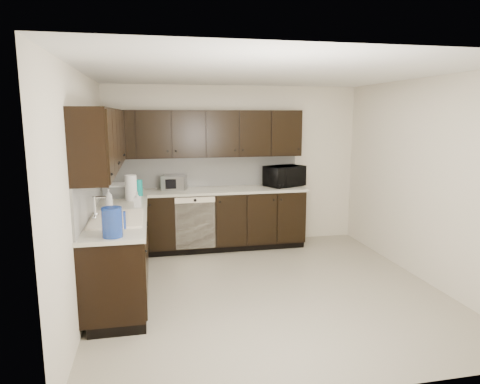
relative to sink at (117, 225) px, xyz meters
name	(u,v)px	position (x,y,z in m)	size (l,w,h in m)	color
floor	(267,289)	(1.68, 0.01, -0.88)	(4.00, 4.00, 0.00)	#A49D88
ceiling	(269,73)	(1.68, 0.01, 1.62)	(4.00, 4.00, 0.00)	white
wall_back	(235,166)	(1.68, 2.01, 0.37)	(4.00, 0.02, 2.50)	beige
wall_left	(84,192)	(-0.32, 0.01, 0.37)	(0.02, 4.00, 2.50)	beige
wall_right	(424,181)	(3.68, 0.01, 0.37)	(0.02, 4.00, 2.50)	beige
wall_front	(345,232)	(1.68, -1.99, 0.37)	(4.00, 0.02, 2.50)	beige
lower_cabinets	(176,235)	(0.67, 1.12, -0.47)	(3.00, 2.80, 0.90)	black
countertop	(174,199)	(0.67, 1.12, 0.04)	(3.03, 2.83, 0.04)	beige
backsplash	(158,179)	(0.46, 1.33, 0.30)	(3.00, 2.80, 0.48)	silver
upper_cabinets	(165,136)	(0.58, 1.22, 0.89)	(3.00, 2.80, 0.70)	black
dishwasher	(195,220)	(0.98, 1.42, -0.33)	(0.58, 0.04, 0.78)	beige
sink	(117,225)	(0.00, 0.00, 0.00)	(0.54, 0.82, 0.42)	beige
microwave	(284,176)	(2.43, 1.76, 0.22)	(0.58, 0.39, 0.32)	black
soap_bottle_a	(137,200)	(0.20, 0.62, 0.15)	(0.08, 0.09, 0.19)	gray
soap_bottle_b	(109,199)	(-0.13, 0.61, 0.18)	(0.09, 0.09, 0.23)	gray
toaster_oven	(174,183)	(0.71, 1.77, 0.17)	(0.35, 0.26, 0.22)	#ABABAD
storage_bin	(120,191)	(-0.05, 1.36, 0.14)	(0.43, 0.32, 0.17)	white
blue_pitcher	(112,222)	(0.01, -0.67, 0.20)	(0.18, 0.18, 0.28)	#103298
teal_tumbler	(139,188)	(0.20, 1.36, 0.17)	(0.10, 0.10, 0.23)	#0D918C
paper_towel_roll	(131,188)	(0.11, 1.06, 0.23)	(0.15, 0.15, 0.34)	silver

